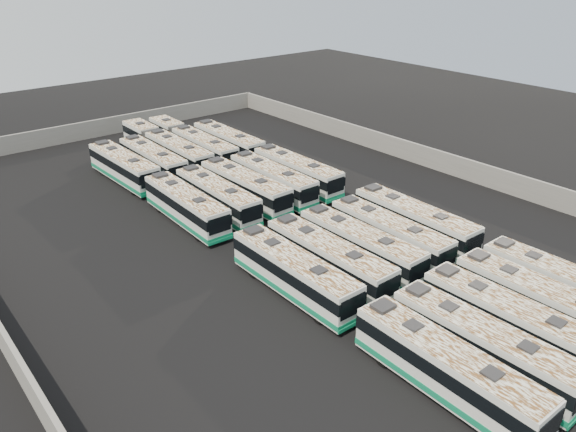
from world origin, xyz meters
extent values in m
plane|color=black|center=(0.00, 0.00, 0.00)|extent=(140.00, 140.00, 0.00)
cube|color=slate|center=(0.00, 36.30, 1.10)|extent=(45.20, 0.30, 2.20)
cube|color=slate|center=(22.30, 0.00, 1.10)|extent=(0.30, 73.20, 2.20)
cube|color=silver|center=(-5.12, -19.71, 1.59)|extent=(2.49, 11.13, 2.54)
cube|color=#0E794F|center=(-5.12, -19.71, 0.67)|extent=(2.55, 11.18, 0.39)
cube|color=black|center=(-5.12, -19.71, 2.02)|extent=(2.56, 11.19, 0.85)
cube|color=black|center=(-5.21, -25.28, 1.90)|extent=(2.03, 0.09, 1.34)
cube|color=silver|center=(-5.12, -19.71, 2.89)|extent=(2.44, 10.91, 0.06)
cube|color=black|center=(-5.16, -22.15, 2.99)|extent=(0.89, 0.89, 0.13)
cube|color=black|center=(-5.08, -17.27, 2.99)|extent=(0.89, 0.89, 0.13)
cube|color=black|center=(-5.04, -15.05, 3.03)|extent=(1.22, 1.04, 0.24)
cylinder|color=black|center=(-4.19, -23.28, 0.46)|extent=(0.27, 0.93, 0.92)
cylinder|color=black|center=(-6.05, -16.15, 0.46)|extent=(0.27, 0.93, 0.92)
cylinder|color=black|center=(-4.07, -16.18, 0.46)|extent=(0.27, 0.93, 0.92)
cube|color=silver|center=(-1.97, -19.78, 1.58)|extent=(2.50, 11.01, 2.51)
cube|color=#0E794F|center=(-1.97, -19.78, 0.66)|extent=(2.55, 11.06, 0.38)
cube|color=black|center=(-1.97, -19.78, 1.99)|extent=(2.56, 11.07, 0.84)
cube|color=silver|center=(-1.97, -19.78, 2.86)|extent=(2.45, 10.79, 0.06)
cube|color=black|center=(-1.92, -22.19, 2.95)|extent=(0.88, 0.88, 0.13)
cube|color=black|center=(-2.01, -17.36, 2.95)|extent=(0.88, 0.88, 0.13)
cube|color=black|center=(-2.05, -15.17, 3.00)|extent=(1.21, 1.03, 0.24)
cylinder|color=black|center=(-2.88, -23.30, 0.46)|extent=(0.27, 0.92, 0.91)
cylinder|color=black|center=(-0.92, -23.27, 0.46)|extent=(0.27, 0.92, 0.91)
cylinder|color=black|center=(-3.01, -16.29, 0.46)|extent=(0.27, 0.92, 0.91)
cylinder|color=black|center=(-1.06, -16.25, 0.46)|extent=(0.27, 0.92, 0.91)
cube|color=silver|center=(1.20, -19.62, 1.59)|extent=(2.51, 11.13, 2.54)
cube|color=#0E794F|center=(1.20, -19.62, 0.67)|extent=(2.56, 11.18, 0.39)
cube|color=black|center=(1.20, -19.62, 2.01)|extent=(2.57, 11.19, 0.85)
cube|color=silver|center=(1.20, -19.62, 2.89)|extent=(2.46, 10.90, 0.06)
cube|color=black|center=(1.24, -22.06, 2.98)|extent=(0.89, 0.89, 0.13)
cube|color=black|center=(1.15, -17.18, 2.98)|extent=(0.89, 0.89, 0.13)
cube|color=black|center=(1.11, -14.96, 3.03)|extent=(1.22, 1.04, 0.24)
cylinder|color=black|center=(0.27, -23.18, 0.46)|extent=(0.28, 0.93, 0.92)
cylinder|color=black|center=(2.25, -23.15, 0.46)|extent=(0.28, 0.93, 0.92)
cylinder|color=black|center=(0.14, -16.09, 0.46)|extent=(0.28, 0.93, 0.92)
cylinder|color=black|center=(2.12, -16.05, 0.46)|extent=(0.28, 0.93, 0.92)
cube|color=silver|center=(4.39, -19.76, 1.59)|extent=(2.41, 11.08, 2.53)
cube|color=#0E794F|center=(4.39, -19.76, 0.66)|extent=(2.46, 11.13, 0.39)
cube|color=black|center=(4.39, -19.76, 2.01)|extent=(2.47, 11.14, 0.85)
cube|color=silver|center=(4.39, -19.76, 2.88)|extent=(2.36, 10.86, 0.06)
cube|color=black|center=(4.37, -17.32, 2.98)|extent=(0.88, 0.88, 0.13)
cube|color=black|center=(4.35, -15.11, 3.02)|extent=(1.21, 1.02, 0.24)
cylinder|color=black|center=(3.37, -16.23, 0.46)|extent=(0.27, 0.92, 0.92)
cylinder|color=black|center=(5.34, -16.21, 0.46)|extent=(0.27, 0.92, 0.92)
cube|color=silver|center=(7.46, -19.68, 1.56)|extent=(2.37, 10.84, 2.48)
cube|color=#0E794F|center=(7.46, -19.68, 0.65)|extent=(2.42, 10.89, 0.38)
cube|color=black|center=(7.46, -19.68, 1.97)|extent=(2.43, 10.90, 0.83)
cube|color=silver|center=(7.46, -19.68, 2.82)|extent=(2.32, 10.62, 0.06)
cube|color=black|center=(7.43, -17.30, 2.91)|extent=(0.87, 0.87, 0.13)
cube|color=black|center=(7.41, -15.14, 2.96)|extent=(1.18, 1.00, 0.23)
cylinder|color=black|center=(6.46, -16.23, 0.45)|extent=(0.26, 0.90, 0.90)
cylinder|color=black|center=(8.39, -16.21, 0.45)|extent=(0.26, 0.90, 0.90)
cube|color=silver|center=(-5.11, -7.25, 1.60)|extent=(2.40, 11.12, 2.54)
cube|color=#0E794F|center=(-5.11, -7.25, 0.67)|extent=(2.45, 11.17, 0.39)
cube|color=black|center=(-5.11, -7.25, 2.02)|extent=(2.46, 11.18, 0.85)
cube|color=black|center=(-5.15, -12.83, 1.90)|extent=(2.04, 0.08, 1.34)
cube|color=#0E794F|center=(-5.15, -12.83, 0.48)|extent=(2.31, 0.12, 0.26)
cube|color=silver|center=(-5.11, -7.25, 2.90)|extent=(2.35, 10.90, 0.06)
cube|color=black|center=(-5.13, -9.70, 2.99)|extent=(0.89, 0.89, 0.13)
cube|color=black|center=(-5.09, -4.81, 2.99)|extent=(0.89, 0.89, 0.13)
cube|color=black|center=(-5.07, -2.59, 3.03)|extent=(1.21, 1.03, 0.24)
cylinder|color=black|center=(-6.12, -10.80, 0.46)|extent=(0.27, 0.93, 0.93)
cylinder|color=black|center=(-4.14, -10.82, 0.46)|extent=(0.27, 0.93, 0.93)
cylinder|color=black|center=(-6.07, -3.69, 0.46)|extent=(0.27, 0.93, 0.93)
cylinder|color=black|center=(-4.09, -3.71, 0.46)|extent=(0.27, 0.93, 0.93)
cube|color=silver|center=(-1.97, -7.31, 1.59)|extent=(2.33, 11.09, 2.54)
cube|color=#0E794F|center=(-1.97, -7.31, 0.67)|extent=(2.38, 11.14, 0.39)
cube|color=black|center=(-1.97, -7.31, 2.01)|extent=(2.39, 11.15, 0.85)
cube|color=black|center=(-1.96, -12.87, 1.89)|extent=(2.03, 0.06, 1.34)
cube|color=#0E794F|center=(-1.96, -12.87, 0.48)|extent=(2.31, 0.10, 0.26)
cube|color=silver|center=(-1.97, -7.31, 2.89)|extent=(2.28, 10.87, 0.06)
cube|color=black|center=(-1.96, -9.75, 2.98)|extent=(0.88, 0.88, 0.13)
cube|color=black|center=(-1.97, -4.87, 2.98)|extent=(0.88, 0.88, 0.13)
cube|color=black|center=(-1.97, -2.65, 3.03)|extent=(1.20, 1.02, 0.24)
cylinder|color=black|center=(-2.95, -10.86, 0.46)|extent=(0.26, 0.92, 0.92)
cylinder|color=black|center=(-0.97, -10.85, 0.46)|extent=(0.26, 0.92, 0.92)
cylinder|color=black|center=(-2.96, -3.76, 0.46)|extent=(0.26, 0.92, 0.92)
cylinder|color=black|center=(-0.98, -3.76, 0.46)|extent=(0.26, 0.92, 0.92)
cube|color=silver|center=(1.26, -7.28, 1.56)|extent=(2.41, 10.87, 2.49)
cube|color=#0E794F|center=(1.26, -7.28, 0.65)|extent=(2.46, 10.92, 0.38)
cube|color=black|center=(1.26, -7.28, 1.97)|extent=(2.47, 10.93, 0.83)
cube|color=black|center=(1.33, -12.73, 1.85)|extent=(1.99, 0.09, 1.31)
cube|color=#0E794F|center=(1.33, -12.73, 0.47)|extent=(2.26, 0.13, 0.25)
cube|color=silver|center=(1.26, -7.28, 2.83)|extent=(2.36, 10.66, 0.06)
cube|color=black|center=(1.29, -9.67, 2.92)|extent=(0.87, 0.87, 0.13)
cube|color=black|center=(1.22, -4.90, 2.92)|extent=(0.87, 0.87, 0.13)
cube|color=black|center=(1.20, -2.73, 2.96)|extent=(1.19, 1.01, 0.23)
cylinder|color=black|center=(0.34, -10.77, 0.45)|extent=(0.27, 0.91, 0.90)
cylinder|color=black|center=(2.27, -10.74, 0.45)|extent=(0.27, 0.91, 0.90)
cylinder|color=black|center=(0.24, -3.83, 0.45)|extent=(0.27, 0.91, 0.90)
cylinder|color=black|center=(2.18, -3.80, 0.45)|extent=(0.27, 0.91, 0.90)
cube|color=silver|center=(4.36, -7.42, 1.55)|extent=(2.43, 10.80, 2.47)
cube|color=#0E794F|center=(4.36, -7.42, 0.65)|extent=(2.48, 10.85, 0.38)
cube|color=black|center=(4.36, -7.42, 1.95)|extent=(2.49, 10.86, 0.82)
cube|color=black|center=(4.26, -12.81, 1.84)|extent=(1.97, 0.10, 1.30)
cube|color=#0E794F|center=(4.26, -12.81, 0.47)|extent=(2.24, 0.14, 0.25)
cube|color=silver|center=(4.36, -7.42, 2.81)|extent=(2.38, 10.58, 0.06)
cube|color=black|center=(4.31, -9.78, 2.90)|extent=(0.87, 0.87, 0.13)
cube|color=black|center=(4.40, -5.05, 2.90)|extent=(0.87, 0.87, 0.13)
cube|color=black|center=(4.44, -2.90, 2.94)|extent=(1.18, 1.01, 0.23)
cylinder|color=black|center=(3.33, -10.84, 0.45)|extent=(0.27, 0.90, 0.90)
cylinder|color=black|center=(5.25, -10.88, 0.45)|extent=(0.27, 0.90, 0.90)
cylinder|color=black|center=(3.46, -3.96, 0.45)|extent=(0.27, 0.90, 0.90)
cylinder|color=black|center=(5.38, -3.99, 0.45)|extent=(0.27, 0.90, 0.90)
cube|color=silver|center=(7.52, -7.26, 1.61)|extent=(2.58, 11.23, 2.56)
cube|color=#0E794F|center=(7.52, -7.26, 0.67)|extent=(2.63, 11.28, 0.39)
cube|color=black|center=(7.52, -7.26, 2.03)|extent=(2.64, 11.29, 0.86)
cube|color=black|center=(7.40, -12.87, 1.91)|extent=(2.05, 0.11, 1.35)
cube|color=#0E794F|center=(7.40, -12.87, 0.48)|extent=(2.33, 0.15, 0.26)
cube|color=silver|center=(7.52, -7.26, 2.92)|extent=(2.53, 11.00, 0.07)
cube|color=black|center=(7.47, -9.72, 3.01)|extent=(0.90, 0.90, 0.13)
cube|color=black|center=(7.58, -4.80, 3.01)|extent=(0.90, 0.90, 0.13)
cube|color=black|center=(7.63, -2.56, 3.06)|extent=(1.23, 1.05, 0.24)
cylinder|color=black|center=(6.45, -10.81, 0.47)|extent=(0.28, 0.94, 0.93)
cylinder|color=black|center=(8.44, -10.86, 0.47)|extent=(0.28, 0.94, 0.93)
cylinder|color=black|center=(6.61, -3.66, 0.47)|extent=(0.28, 0.94, 0.93)
cylinder|color=black|center=(8.60, -3.70, 0.47)|extent=(0.28, 0.94, 0.93)
cube|color=silver|center=(-5.10, 7.25, 1.57)|extent=(2.54, 11.01, 2.51)
cube|color=#0E794F|center=(-5.10, 7.25, 0.66)|extent=(2.60, 11.06, 0.38)
cube|color=black|center=(-5.10, 7.25, 1.99)|extent=(2.61, 11.07, 0.84)
cube|color=black|center=(-5.23, 1.76, 1.87)|extent=(2.01, 0.11, 1.32)
cube|color=#0E794F|center=(-5.23, 1.76, 0.47)|extent=(2.28, 0.15, 0.26)
cube|color=silver|center=(-5.10, 7.25, 2.86)|extent=(2.49, 10.79, 0.06)
cube|color=black|center=(-5.16, 4.84, 2.95)|extent=(0.89, 0.89, 0.13)
cube|color=black|center=(-5.04, 9.66, 2.95)|extent=(0.89, 0.89, 0.13)
cube|color=black|center=(-4.99, 11.85, 2.99)|extent=(1.21, 1.03, 0.24)
cylinder|color=black|center=(-6.16, 3.77, 0.46)|extent=(0.28, 0.92, 0.91)
cylinder|color=black|center=(-4.21, 3.73, 0.46)|extent=(0.28, 0.92, 0.91)
cylinder|color=black|center=(-5.99, 10.78, 0.46)|extent=(0.28, 0.92, 0.91)
cylinder|color=black|center=(-4.04, 10.74, 0.46)|extent=(0.28, 0.92, 0.91)
cube|color=silver|center=(-1.92, 7.26, 1.55)|extent=(2.47, 10.84, 2.47)
cube|color=#0E794F|center=(-1.92, 7.26, 0.65)|extent=(2.52, 10.89, 0.38)
cube|color=black|center=(-1.92, 7.26, 1.96)|extent=(2.53, 10.90, 0.83)
cube|color=black|center=(-2.04, 1.84, 1.84)|extent=(1.98, 0.10, 1.30)
cube|color=#0E794F|center=(-2.04, 1.84, 0.47)|extent=(2.25, 0.15, 0.25)
cube|color=silver|center=(-1.92, 7.26, 2.82)|extent=(2.42, 10.62, 0.06)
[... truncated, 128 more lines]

